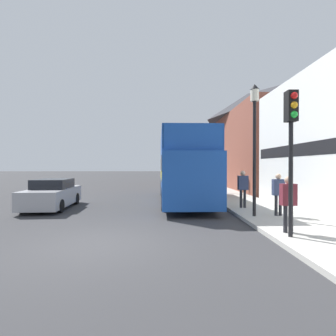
# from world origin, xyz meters

# --- Properties ---
(ground_plane) EXTENTS (144.00, 144.00, 0.00)m
(ground_plane) POSITION_xyz_m (0.00, 21.00, 0.00)
(ground_plane) COLOR #333335
(sidewalk) EXTENTS (2.84, 108.00, 0.14)m
(sidewalk) POSITION_xyz_m (6.26, 18.00, 0.07)
(sidewalk) COLOR #ADAAA3
(sidewalk) RESTS_ON ground_plane
(brick_terrace_rear) EXTENTS (6.00, 20.57, 9.60)m
(brick_terrace_rear) POSITION_xyz_m (10.68, 19.96, 4.80)
(brick_terrace_rear) COLOR brown
(brick_terrace_rear) RESTS_ON ground_plane
(tour_bus) EXTENTS (2.66, 10.16, 3.85)m
(tour_bus) POSITION_xyz_m (2.97, 8.37, 1.76)
(tour_bus) COLOR #19479E
(tour_bus) RESTS_ON ground_plane
(parked_car_ahead_of_bus) EXTENTS (1.93, 4.60, 1.46)m
(parked_car_ahead_of_bus) POSITION_xyz_m (3.72, 16.79, 0.69)
(parked_car_ahead_of_bus) COLOR #9E9EA3
(parked_car_ahead_of_bus) RESTS_ON ground_plane
(parked_car_far_side) EXTENTS (1.99, 4.33, 1.45)m
(parked_car_far_side) POSITION_xyz_m (-3.70, 6.12, 0.69)
(parked_car_far_side) COLOR #9E9EA3
(parked_car_far_side) RESTS_ON ground_plane
(pedestrian_nearest) EXTENTS (0.44, 0.24, 1.66)m
(pedestrian_nearest) POSITION_xyz_m (5.48, 0.64, 1.14)
(pedestrian_nearest) COLOR #232328
(pedestrian_nearest) RESTS_ON sidewalk
(pedestrian_second) EXTENTS (0.43, 0.24, 1.66)m
(pedestrian_second) POSITION_xyz_m (6.35, 3.24, 1.14)
(pedestrian_second) COLOR #232328
(pedestrian_second) RESTS_ON sidewalk
(pedestrian_third) EXTENTS (0.46, 0.25, 1.74)m
(pedestrian_third) POSITION_xyz_m (5.56, 5.21, 1.19)
(pedestrian_third) COLOR #232328
(pedestrian_third) RESTS_ON sidewalk
(traffic_signal) EXTENTS (0.28, 0.42, 4.04)m
(traffic_signal) POSITION_xyz_m (5.32, 0.15, 3.09)
(traffic_signal) COLOR black
(traffic_signal) RESTS_ON sidewalk
(lamp_post_nearest) EXTENTS (0.35, 0.35, 5.17)m
(lamp_post_nearest) POSITION_xyz_m (5.37, 3.18, 3.67)
(lamp_post_nearest) COLOR black
(lamp_post_nearest) RESTS_ON sidewalk
(lamp_post_second) EXTENTS (0.35, 0.35, 4.36)m
(lamp_post_second) POSITION_xyz_m (5.50, 12.57, 3.17)
(lamp_post_second) COLOR black
(lamp_post_second) RESTS_ON sidewalk
(lamp_post_third) EXTENTS (0.35, 0.35, 5.13)m
(lamp_post_third) POSITION_xyz_m (5.21, 21.95, 3.64)
(lamp_post_third) COLOR black
(lamp_post_third) RESTS_ON sidewalk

